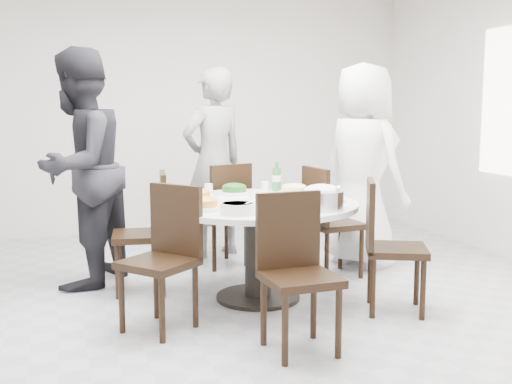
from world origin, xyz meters
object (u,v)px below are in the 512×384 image
object	(u,v)px
chair_ne	(334,222)
rice_bowl	(322,200)
dining_table	(258,251)
chair_sw	(158,260)
beverage_bottle	(277,176)
soup_bowl	(237,208)
chair_s	(301,275)
diner_middle	(214,163)
diner_right	(363,166)
diner_left	(79,169)
chair_se	(397,247)
chair_n	(220,214)
chair_nw	(140,233)

from	to	relation	value
chair_ne	rice_bowl	bearing A→B (deg)	143.95
dining_table	chair_ne	size ratio (longest dim) A/B	1.58
chair_sw	beverage_bottle	xyz separation A→B (m)	(1.17, 0.99, 0.40)
soup_bowl	chair_ne	bearing A→B (deg)	38.17
rice_bowl	soup_bowl	bearing A→B (deg)	-179.24
chair_s	rice_bowl	xyz separation A→B (m)	(0.41, 0.64, 0.34)
diner_middle	rice_bowl	distance (m)	1.95
diner_right	diner_left	world-z (taller)	diner_left
diner_left	rice_bowl	world-z (taller)	diner_left
chair_sw	rice_bowl	xyz separation A→B (m)	(1.16, 0.02, 0.34)
diner_right	chair_se	bearing A→B (deg)	143.08
chair_sw	beverage_bottle	bearing A→B (deg)	89.89
dining_table	chair_se	distance (m)	1.03
soup_bowl	chair_n	bearing A→B (deg)	79.98
chair_sw	chair_se	bearing A→B (deg)	45.30
diner_middle	rice_bowl	xyz separation A→B (m)	(0.31, -1.92, -0.10)
chair_sw	chair_nw	bearing A→B (deg)	139.83
chair_sw	diner_middle	distance (m)	2.16
chair_nw	soup_bowl	distance (m)	1.10
chair_n	soup_bowl	bearing A→B (deg)	62.86
rice_bowl	soup_bowl	distance (m)	0.62
dining_table	chair_ne	world-z (taller)	chair_ne
diner_middle	soup_bowl	world-z (taller)	diner_middle
chair_nw	diner_left	world-z (taller)	diner_left
chair_s	diner_left	xyz separation A→B (m)	(-1.18, 1.87, 0.49)
chair_n	beverage_bottle	bearing A→B (deg)	105.58
chair_nw	diner_middle	distance (m)	1.40
dining_table	chair_n	xyz separation A→B (m)	(-0.01, 1.09, 0.10)
chair_ne	diner_middle	distance (m)	1.40
dining_table	diner_middle	bearing A→B (deg)	89.11
chair_n	diner_middle	world-z (taller)	diner_middle
chair_s	beverage_bottle	distance (m)	1.71
soup_bowl	chair_se	bearing A→B (deg)	-6.84
chair_ne	chair_sw	xyz separation A→B (m)	(-1.66, -0.89, 0.00)
chair_n	diner_middle	bearing A→B (deg)	-112.54
chair_n	beverage_bottle	world-z (taller)	beverage_bottle
dining_table	chair_se	bearing A→B (deg)	-33.99
dining_table	chair_nw	world-z (taller)	chair_nw
rice_bowl	beverage_bottle	xyz separation A→B (m)	(0.00, 0.97, 0.06)
chair_se	diner_left	size ratio (longest dim) A/B	0.49
chair_s	soup_bowl	bearing A→B (deg)	105.35
chair_ne	chair_s	distance (m)	1.76
chair_nw	chair_sw	world-z (taller)	same
dining_table	chair_nw	size ratio (longest dim) A/B	1.58
dining_table	diner_right	xyz separation A→B (m)	(1.22, 0.70, 0.55)
dining_table	beverage_bottle	bearing A→B (deg)	57.91
chair_n	diner_middle	xyz separation A→B (m)	(0.04, 0.40, 0.44)
chair_ne	diner_left	xyz separation A→B (m)	(-2.09, 0.36, 0.49)
dining_table	chair_se	size ratio (longest dim) A/B	1.58
chair_ne	chair_s	bearing A→B (deg)	142.60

